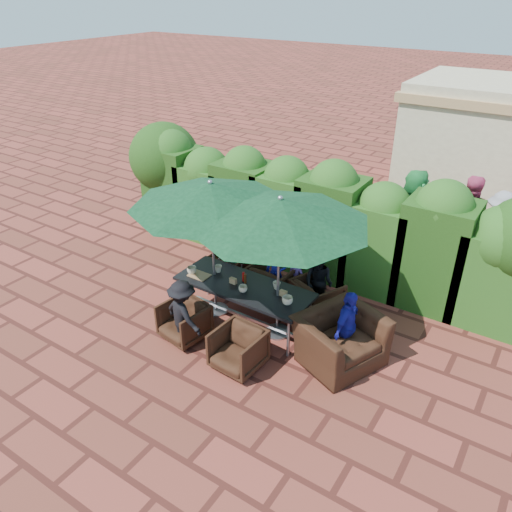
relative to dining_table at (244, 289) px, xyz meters
The scene contains 31 objects.
ground 0.68m from the dining_table, 161.14° to the left, with size 80.00×80.00×0.00m, color maroon.
dining_table is the anchor object (origin of this frame).
umbrella_left 1.66m from the dining_table, behind, with size 2.63×2.63×2.46m.
umbrella_right 1.66m from the dining_table, ahead, with size 2.76×2.76×2.46m.
chair_far_left 1.34m from the dining_table, 137.53° to the left, with size 0.67×0.62×0.69m, color black.
chair_far_mid 0.91m from the dining_table, 87.92° to the left, with size 0.77×0.72×0.80m, color black.
chair_far_right 1.31m from the dining_table, 43.98° to the left, with size 0.73×0.69×0.75m, color black.
chair_near_left 1.10m from the dining_table, 123.73° to the right, with size 0.68×0.63×0.70m, color black.
chair_near_right 1.17m from the dining_table, 60.36° to the right, with size 0.69×0.65×0.71m, color black.
chair_end_right 1.77m from the dining_table, ahead, with size 1.20×0.78×1.05m, color black.
adult_far_left 1.26m from the dining_table, 135.82° to the left, with size 0.58×0.34×1.17m, color silver.
adult_far_mid 0.89m from the dining_table, 84.02° to the left, with size 0.41×0.33×1.13m, color #1C1C98.
adult_far_right 1.34m from the dining_table, 49.46° to the left, with size 0.54×0.33×1.12m, color black.
adult_near_left 1.12m from the dining_table, 114.09° to the right, with size 0.76×0.35×1.18m, color black.
adult_end_right 1.83m from the dining_table, ahead, with size 0.71×0.35×1.21m, color #1C1C98.
child_left 1.16m from the dining_table, 113.60° to the left, with size 0.31×0.25×0.86m, color #D54B7B.
child_right 1.13m from the dining_table, 68.31° to the left, with size 0.32×0.26×0.90m, color #7D4EA9.
pedestrian_a 4.39m from the dining_table, 70.38° to the left, with size 1.71×0.61×1.83m, color green.
pedestrian_b 5.02m from the dining_table, 60.19° to the left, with size 0.88×0.54×1.84m, color #D54B7B.
pedestrian_c 5.23m from the dining_table, 53.01° to the left, with size 1.08×0.50×1.69m, color gray.
cup_a 0.99m from the dining_table, 169.42° to the right, with size 0.16×0.16×0.13m, color beige.
cup_b 0.64m from the dining_table, 169.45° to the left, with size 0.13×0.13×0.12m, color beige.
cup_c 0.24m from the dining_table, 59.75° to the right, with size 0.14×0.14×0.11m, color beige.
cup_d 0.56m from the dining_table, 22.10° to the left, with size 0.13×0.13×0.12m, color beige.
cup_e 0.89m from the dining_table, ahead, with size 0.17×0.17×0.14m, color beige.
ketchup_bottle 0.20m from the dining_table, 127.35° to the left, with size 0.04×0.04×0.17m, color #B20C0A.
sauce_bottle 0.17m from the dining_table, 107.29° to the left, with size 0.04×0.04×0.17m, color #4C230C.
serving_tray 0.83m from the dining_table, 168.08° to the right, with size 0.35×0.25×0.02m, color #99724A.
number_block_left 0.23m from the dining_table, 164.27° to the right, with size 0.12×0.06×0.10m, color tan.
number_block_right 0.72m from the dining_table, ahead, with size 0.12×0.06×0.10m, color tan.
hedge_wall 2.43m from the dining_table, 95.09° to the left, with size 9.10×1.60×2.40m.
Camera 1 is at (4.06, -5.75, 5.17)m, focal length 35.00 mm.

